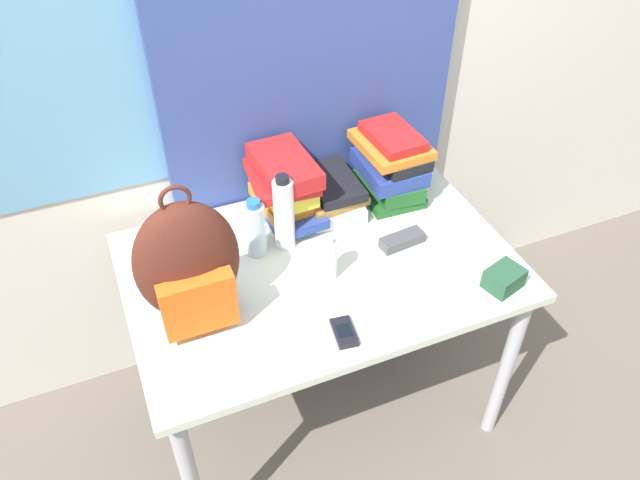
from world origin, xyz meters
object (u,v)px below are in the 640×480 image
(sunscreen_bottle, at_px, (329,259))
(cell_phone, at_px, (344,332))
(camera_pouch, at_px, (504,279))
(water_bottle, at_px, (256,229))
(book_stack_center, at_px, (330,193))
(backpack, at_px, (188,266))
(sports_bottle, at_px, (284,214))
(book_stack_right, at_px, (391,165))
(sunglasses_case, at_px, (402,240))
(book_stack_left, at_px, (285,188))

(sunscreen_bottle, distance_m, cell_phone, 0.25)
(camera_pouch, bearing_deg, water_bottle, 145.95)
(book_stack_center, distance_m, water_bottle, 0.34)
(backpack, xyz_separation_m, sports_bottle, (0.34, 0.19, -0.06))
(water_bottle, height_order, cell_phone, water_bottle)
(sports_bottle, relative_size, camera_pouch, 2.12)
(backpack, relative_size, sunscreen_bottle, 2.79)
(book_stack_right, xyz_separation_m, cell_phone, (-0.42, -0.55, -0.11))
(book_stack_center, relative_size, sports_bottle, 1.05)
(water_bottle, distance_m, sunglasses_case, 0.48)
(water_bottle, height_order, sunglasses_case, water_bottle)
(book_stack_left, bearing_deg, sports_bottle, -110.83)
(water_bottle, height_order, sports_bottle, sports_bottle)
(camera_pouch, bearing_deg, book_stack_center, 120.22)
(sports_bottle, bearing_deg, water_bottle, 178.92)
(sports_bottle, height_order, sunglasses_case, sports_bottle)
(book_stack_left, bearing_deg, sunscreen_bottle, -85.67)
(backpack, relative_size, camera_pouch, 3.55)
(book_stack_center, distance_m, sports_bottle, 0.27)
(book_stack_right, relative_size, sunscreen_bottle, 1.73)
(book_stack_left, xyz_separation_m, sunglasses_case, (0.31, -0.27, -0.11))
(sunglasses_case, bearing_deg, sports_bottle, 157.89)
(backpack, bearing_deg, water_bottle, 37.76)
(backpack, bearing_deg, camera_pouch, -15.30)
(sports_bottle, bearing_deg, book_stack_center, 31.71)
(book_stack_right, relative_size, sunglasses_case, 1.85)
(book_stack_center, bearing_deg, water_bottle, -157.07)
(water_bottle, bearing_deg, book_stack_right, 12.88)
(sunscreen_bottle, height_order, sunglasses_case, sunscreen_bottle)
(book_stack_right, xyz_separation_m, sunglasses_case, (-0.09, -0.27, -0.10))
(cell_phone, xyz_separation_m, sunglasses_case, (0.33, 0.28, 0.01))
(sunscreen_bottle, bearing_deg, camera_pouch, -26.89)
(backpack, xyz_separation_m, cell_phone, (0.37, -0.23, -0.19))
(book_stack_left, relative_size, sunscreen_bottle, 1.73)
(book_stack_left, bearing_deg, book_stack_right, -0.45)
(book_stack_center, relative_size, camera_pouch, 2.22)
(backpack, relative_size, cell_phone, 4.05)
(book_stack_center, height_order, camera_pouch, book_stack_center)
(camera_pouch, bearing_deg, cell_phone, 178.75)
(sunscreen_bottle, bearing_deg, water_bottle, 131.03)
(sports_bottle, height_order, cell_phone, sports_bottle)
(sports_bottle, distance_m, camera_pouch, 0.71)
(camera_pouch, bearing_deg, sunglasses_case, 123.70)
(water_bottle, relative_size, sports_bottle, 0.76)
(book_stack_right, xyz_separation_m, water_bottle, (-0.54, -0.12, -0.02))
(book_stack_left, xyz_separation_m, book_stack_center, (0.17, 0.01, -0.07))
(book_stack_center, height_order, water_bottle, water_bottle)
(backpack, height_order, book_stack_left, backpack)
(book_stack_right, height_order, sunglasses_case, book_stack_right)
(book_stack_right, distance_m, sports_bottle, 0.46)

